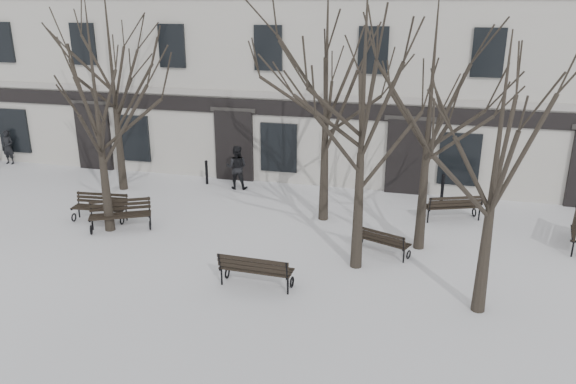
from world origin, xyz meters
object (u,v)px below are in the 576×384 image
(tree_2, at_px, (363,92))
(bench_0, at_px, (120,214))
(bench_2, at_px, (381,240))
(bench_4, at_px, (453,206))
(tree_1, at_px, (95,93))
(bench_3, at_px, (100,206))
(bench_1, at_px, (256,269))
(tree_3, at_px, (498,146))

(tree_2, relative_size, bench_0, 3.90)
(bench_2, relative_size, bench_4, 0.88)
(tree_1, relative_size, bench_2, 4.08)
(bench_4, bearing_deg, bench_3, -6.62)
(bench_4, bearing_deg, tree_2, 36.85)
(bench_0, xyz_separation_m, bench_4, (10.57, 3.47, -0.01))
(bench_0, bearing_deg, tree_2, -32.21)
(tree_2, bearing_deg, bench_1, -142.05)
(tree_3, relative_size, bench_2, 3.76)
(tree_2, height_order, bench_0, tree_2)
(bench_4, bearing_deg, bench_2, 36.80)
(bench_1, bearing_deg, tree_2, -139.96)
(tree_1, bearing_deg, bench_1, -23.47)
(bench_1, bearing_deg, bench_2, -134.61)
(bench_2, distance_m, bench_3, 9.54)
(tree_3, bearing_deg, bench_1, -177.58)
(bench_0, relative_size, bench_4, 1.01)
(tree_3, height_order, bench_0, tree_3)
(tree_3, height_order, bench_2, tree_3)
(bench_0, height_order, bench_2, bench_0)
(bench_3, bearing_deg, tree_2, -13.92)
(tree_1, xyz_separation_m, bench_4, (10.90, 3.63, -3.96))
(tree_3, relative_size, bench_3, 3.50)
(bench_1, relative_size, bench_4, 0.98)
(tree_1, distance_m, tree_2, 8.22)
(tree_1, height_order, bench_0, tree_1)
(tree_2, distance_m, bench_4, 6.73)
(bench_0, bearing_deg, bench_4, -8.12)
(tree_3, bearing_deg, tree_1, 168.68)
(tree_2, xyz_separation_m, bench_2, (0.60, 0.95, -4.49))
(tree_2, relative_size, bench_1, 4.05)
(bench_2, bearing_deg, tree_3, 157.40)
(tree_1, distance_m, bench_1, 7.45)
(tree_1, bearing_deg, bench_4, 18.42)
(tree_2, bearing_deg, bench_0, 174.08)
(tree_1, bearing_deg, bench_3, 137.27)
(tree_3, height_order, bench_1, tree_3)
(tree_2, distance_m, bench_3, 10.07)
(tree_2, xyz_separation_m, bench_4, (2.72, 4.28, -4.42))
(tree_1, distance_m, bench_2, 9.66)
(bench_3, bearing_deg, bench_2, -7.71)
(bench_0, bearing_deg, tree_3, -38.74)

